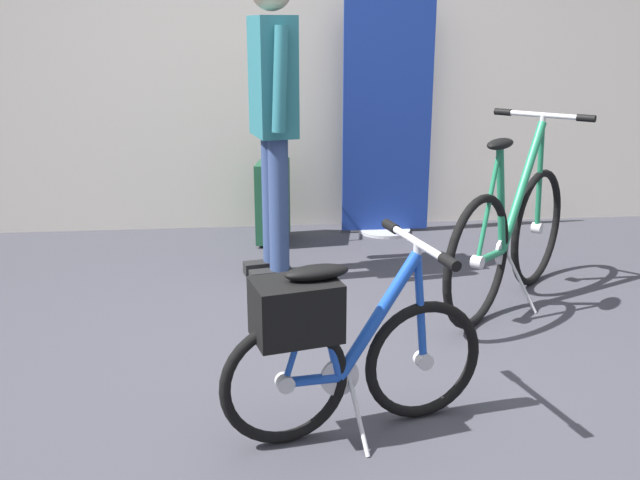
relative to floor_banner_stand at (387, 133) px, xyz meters
name	(u,v)px	position (x,y,z in m)	size (l,w,h in m)	color
ground_plane	(312,387)	(-0.70, -2.18, -0.69)	(6.43, 6.43, 0.00)	#38383F
back_wall	(280,36)	(-0.70, 0.28, 0.62)	(6.43, 0.10, 2.63)	silver
floor_banner_stand	(387,133)	(0.00, 0.00, 0.00)	(0.60, 0.36, 1.56)	#B7B7BC
folding_bike_foreground	(336,342)	(-0.64, -2.52, -0.34)	(0.95, 0.52, 0.70)	black
display_bike_left	(510,236)	(0.38, -1.38, -0.33)	(0.97, 1.04, 0.96)	black
visitor_near_wall	(273,108)	(-0.79, -0.86, 0.27)	(0.32, 0.52, 1.67)	navy
rolling_suitcase	(273,200)	(-0.78, -0.15, -0.41)	(0.24, 0.39, 0.83)	#19472D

